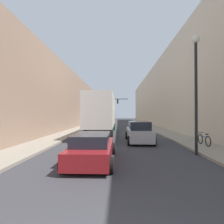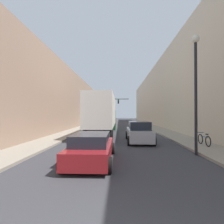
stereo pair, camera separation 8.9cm
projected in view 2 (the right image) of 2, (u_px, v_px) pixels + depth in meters
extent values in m
cube|color=gray|center=(151.00, 127.00, 31.27)|extent=(2.47, 80.00, 0.15)
cube|color=gray|center=(87.00, 126.00, 31.76)|extent=(2.47, 80.00, 0.15)
cube|color=beige|center=(175.00, 94.00, 31.16)|extent=(6.00, 80.00, 11.97)
cube|color=#997A66|center=(64.00, 102.00, 31.99)|extent=(6.00, 80.00, 9.06)
cube|color=silver|center=(103.00, 111.00, 19.10)|extent=(2.50, 11.31, 3.09)
cube|color=black|center=(103.00, 127.00, 19.08)|extent=(1.25, 11.31, 0.24)
cube|color=#1E512D|center=(107.00, 120.00, 26.10)|extent=(2.50, 2.73, 2.89)
cylinder|color=black|center=(85.00, 136.00, 14.67)|extent=(0.25, 1.00, 1.00)
cylinder|color=black|center=(111.00, 136.00, 14.58)|extent=(0.25, 1.00, 1.00)
cylinder|color=black|center=(87.00, 134.00, 15.87)|extent=(0.25, 1.00, 1.00)
cylinder|color=black|center=(112.00, 134.00, 15.78)|extent=(0.25, 1.00, 1.00)
cylinder|color=black|center=(100.00, 126.00, 26.14)|extent=(0.25, 1.00, 1.00)
cylinder|color=black|center=(115.00, 126.00, 26.04)|extent=(0.25, 1.00, 1.00)
cube|color=maroon|center=(92.00, 151.00, 8.59)|extent=(1.85, 4.68, 0.69)
cube|color=#1E232D|center=(91.00, 139.00, 8.37)|extent=(1.63, 2.57, 0.52)
cylinder|color=black|center=(81.00, 148.00, 10.27)|extent=(0.25, 0.64, 0.64)
cylinder|color=black|center=(112.00, 148.00, 10.19)|extent=(0.25, 0.64, 0.64)
cylinder|color=black|center=(62.00, 165.00, 6.89)|extent=(0.25, 0.64, 0.64)
cylinder|color=black|center=(109.00, 165.00, 6.82)|extent=(0.25, 0.64, 0.64)
cube|color=#B7B7BC|center=(139.00, 134.00, 14.58)|extent=(1.81, 4.79, 0.87)
cube|color=#1E232D|center=(139.00, 125.00, 14.35)|extent=(1.60, 2.64, 0.66)
cylinder|color=black|center=(127.00, 135.00, 16.31)|extent=(0.25, 0.70, 0.70)
cylinder|color=black|center=(147.00, 135.00, 16.23)|extent=(0.25, 0.70, 0.70)
cylinder|color=black|center=(129.00, 141.00, 12.82)|extent=(0.25, 0.70, 0.70)
cylinder|color=black|center=(154.00, 141.00, 12.74)|extent=(0.25, 0.70, 0.70)
cylinder|color=black|center=(98.00, 111.00, 36.90)|extent=(0.20, 0.20, 5.79)
cube|color=black|center=(113.00, 99.00, 36.79)|extent=(6.49, 0.12, 0.12)
cube|color=black|center=(108.00, 101.00, 36.83)|extent=(0.30, 0.24, 0.90)
sphere|color=gold|center=(108.00, 101.00, 36.69)|extent=(0.18, 0.18, 0.18)
cube|color=black|center=(118.00, 101.00, 36.74)|extent=(0.30, 0.24, 0.90)
sphere|color=green|center=(118.00, 100.00, 36.60)|extent=(0.18, 0.18, 0.18)
cylinder|color=black|center=(196.00, 98.00, 9.91)|extent=(0.16, 0.16, 6.46)
sphere|color=silver|center=(195.00, 39.00, 9.95)|extent=(0.44, 0.44, 0.44)
torus|color=black|center=(208.00, 141.00, 11.60)|extent=(0.06, 0.72, 0.72)
torus|color=black|center=(200.00, 139.00, 12.70)|extent=(0.06, 0.72, 0.72)
cube|color=#1E4C8C|center=(204.00, 137.00, 12.15)|extent=(0.04, 1.11, 0.04)
cube|color=black|center=(207.00, 134.00, 11.75)|extent=(0.12, 0.20, 0.06)
cube|color=#1E4C8C|center=(201.00, 132.00, 12.66)|extent=(0.44, 0.04, 0.04)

